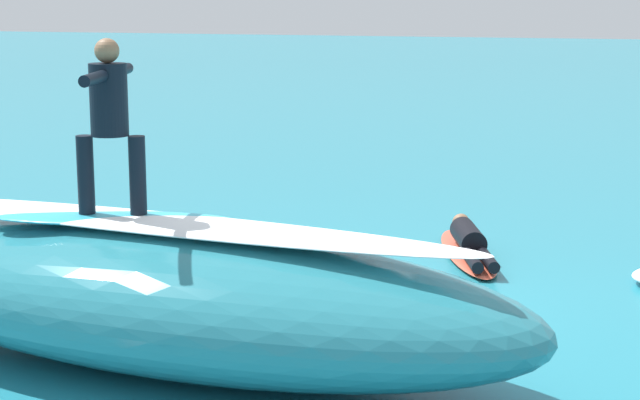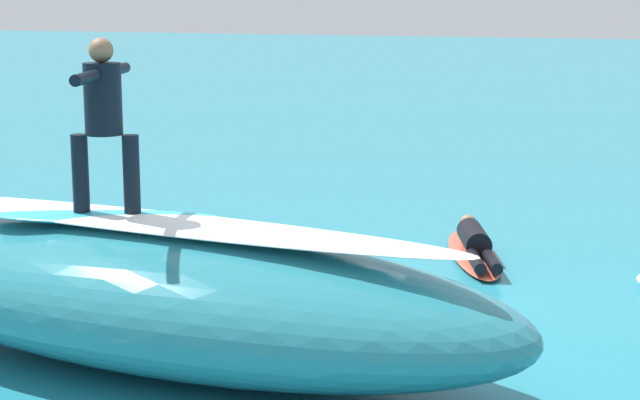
{
  "view_description": "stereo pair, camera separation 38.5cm",
  "coord_description": "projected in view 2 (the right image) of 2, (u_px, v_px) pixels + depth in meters",
  "views": [
    {
      "loc": [
        -3.07,
        10.45,
        3.21
      ],
      "look_at": [
        -0.06,
        -0.1,
        1.05
      ],
      "focal_mm": 60.78,
      "sensor_mm": 36.0,
      "label": 1
    },
    {
      "loc": [
        -3.44,
        10.33,
        3.21
      ],
      "look_at": [
        -0.06,
        -0.1,
        1.05
      ],
      "focal_mm": 60.78,
      "sensor_mm": 36.0,
      "label": 2
    }
  ],
  "objects": [
    {
      "name": "surfboard_paddling",
      "position": [
        474.0,
        254.0,
        13.07
      ],
      "size": [
        1.28,
        2.53,
        0.08
      ],
      "primitive_type": "ellipsoid",
      "rotation": [
        0.0,
        0.0,
        -1.25
      ],
      "color": "#E0563D",
      "rests_on": "ground_plane"
    },
    {
      "name": "ground_plane",
      "position": [
        311.0,
        300.0,
        11.31
      ],
      "size": [
        120.0,
        120.0,
        0.0
      ],
      "primitive_type": "plane",
      "color": "teal"
    },
    {
      "name": "wave_crest",
      "position": [
        164.0,
        295.0,
        9.33
      ],
      "size": [
        6.88,
        3.14,
        1.2
      ],
      "primitive_type": "ellipsoid",
      "rotation": [
        0.0,
        0.0,
        -0.14
      ],
      "color": "teal",
      "rests_on": "ground_plane"
    },
    {
      "name": "surfer_paddling",
      "position": [
        476.0,
        242.0,
        12.9
      ],
      "size": [
        0.8,
        1.77,
        0.33
      ],
      "rotation": [
        0.0,
        0.0,
        -1.25
      ],
      "color": "black",
      "rests_on": "surfboard_paddling"
    },
    {
      "name": "surfboard_riding",
      "position": [
        108.0,
        217.0,
        9.45
      ],
      "size": [
        2.18,
        0.98,
        0.08
      ],
      "primitive_type": "ellipsoid",
      "rotation": [
        0.0,
        0.0,
        0.21
      ],
      "color": "#33B2D1",
      "rests_on": "wave_crest"
    },
    {
      "name": "surfer_riding",
      "position": [
        103.0,
        112.0,
        9.27
      ],
      "size": [
        0.59,
        1.42,
        1.51
      ],
      "rotation": [
        0.0,
        0.0,
        0.21
      ],
      "color": "black",
      "rests_on": "surfboard_riding"
    },
    {
      "name": "foam_patch_far",
      "position": [
        104.0,
        281.0,
        11.78
      ],
      "size": [
        1.21,
        1.23,
        0.13
      ],
      "primitive_type": "ellipsoid",
      "rotation": [
        0.0,
        0.0,
        0.83
      ],
      "color": "white",
      "rests_on": "ground_plane"
    },
    {
      "name": "wave_foam_lip",
      "position": [
        162.0,
        223.0,
        9.21
      ],
      "size": [
        5.69,
        1.55,
        0.08
      ],
      "primitive_type": "ellipsoid",
      "rotation": [
        0.0,
        0.0,
        -0.14
      ],
      "color": "white",
      "rests_on": "wave_crest"
    }
  ]
}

